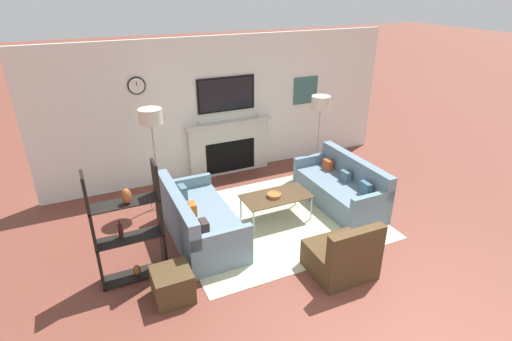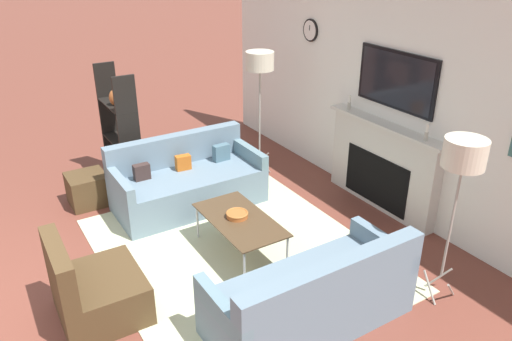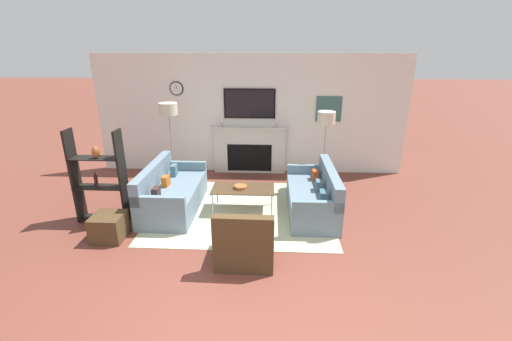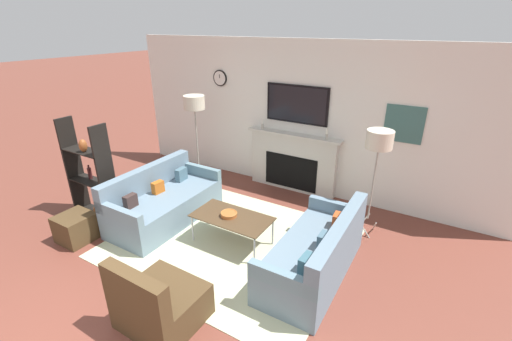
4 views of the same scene
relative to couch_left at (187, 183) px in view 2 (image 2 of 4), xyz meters
name	(u,v)px [view 2 (image 2 of 4)]	position (x,y,z in m)	size (l,w,h in m)	color
fireplace_wall	(394,113)	(1.29, 2.14, 0.91)	(7.10, 0.28, 2.70)	white
area_rug	(238,252)	(1.29, 0.00, -0.29)	(3.19, 2.66, 0.01)	beige
couch_left	(187,183)	(0.00, 0.00, 0.00)	(0.87, 1.82, 0.84)	slate
couch_right	(312,298)	(2.58, 0.00, -0.01)	(0.80, 1.81, 0.82)	slate
armchair	(94,291)	(1.47, -1.57, -0.03)	(0.80, 0.74, 0.82)	#4A361F
coffee_table	(240,221)	(1.31, 0.01, 0.11)	(1.12, 0.58, 0.43)	#4C3823
decorative_bowl	(237,214)	(1.27, 0.01, 0.17)	(0.24, 0.24, 0.06)	#B9602B
floor_lamp_left	(260,63)	(-0.32, 1.27, 1.30)	(0.38, 0.38, 1.76)	#9E998E
floor_lamp_right	(464,156)	(2.90, 1.27, 1.15)	(0.36, 0.36, 1.61)	#9E998E
shelf_unit	(120,131)	(-1.04, -0.48, 0.45)	(0.85, 0.28, 1.59)	black
ottoman	(88,189)	(-0.68, -1.07, -0.10)	(0.47, 0.47, 0.40)	#4A361F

